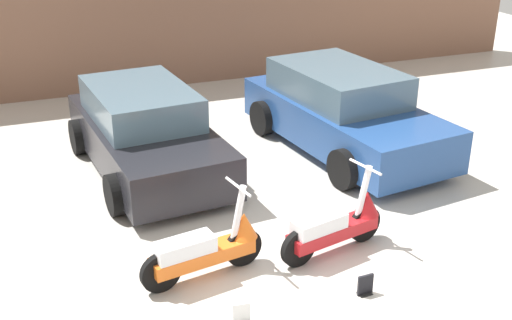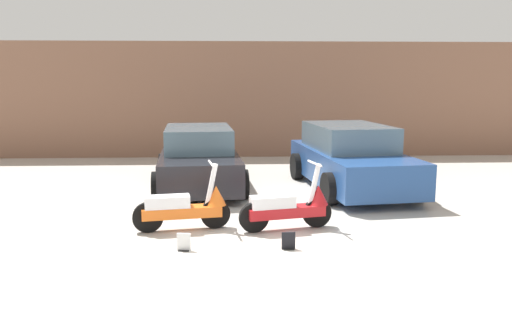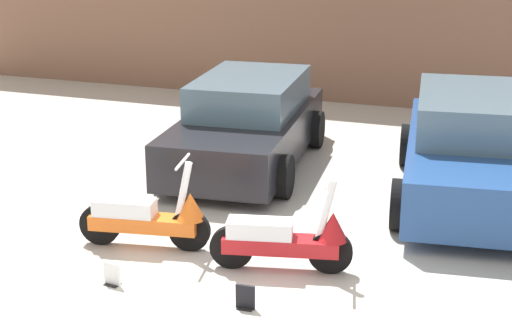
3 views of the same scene
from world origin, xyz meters
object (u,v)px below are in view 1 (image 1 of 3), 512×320
at_px(placard_near_right_scooter, 365,286).
at_px(scooter_front_left, 208,247).
at_px(car_rear_left, 145,132).
at_px(car_rear_center, 342,111).
at_px(placard_near_left_scooter, 241,315).
at_px(scooter_front_right, 337,224).

bearing_deg(placard_near_right_scooter, scooter_front_left, 147.02).
bearing_deg(car_rear_left, car_rear_center, 79.53).
bearing_deg(placard_near_left_scooter, car_rear_left, 90.97).
distance_m(car_rear_left, car_rear_center, 3.48).
xyz_separation_m(scooter_front_left, car_rear_left, (-0.02, 3.39, 0.26)).
bearing_deg(scooter_front_right, placard_near_right_scooter, -110.45).
height_order(scooter_front_left, car_rear_center, car_rear_center).
xyz_separation_m(scooter_front_right, placard_near_left_scooter, (-1.66, -0.97, -0.28)).
xyz_separation_m(car_rear_center, placard_near_right_scooter, (-1.85, -4.10, -0.58)).
distance_m(car_rear_left, placard_near_right_scooter, 4.74).
relative_size(car_rear_left, placard_near_left_scooter, 16.15).
bearing_deg(car_rear_left, placard_near_right_scooter, 14.87).
bearing_deg(car_rear_left, placard_near_left_scooter, -4.11).
bearing_deg(placard_near_left_scooter, scooter_front_left, 93.09).
bearing_deg(scooter_front_right, car_rear_center, 48.33).
relative_size(car_rear_left, car_rear_center, 0.94).
xyz_separation_m(car_rear_left, placard_near_right_scooter, (1.61, -4.42, -0.55)).
relative_size(car_rear_left, placard_near_right_scooter, 16.15).
bearing_deg(placard_near_right_scooter, placard_near_left_scooter, 179.60).
bearing_deg(scooter_front_right, scooter_front_left, 165.56).
relative_size(scooter_front_left, placard_near_right_scooter, 6.14).
bearing_deg(car_rear_center, scooter_front_left, -55.27).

